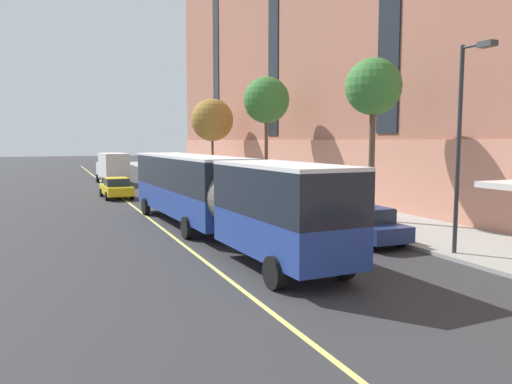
{
  "coord_description": "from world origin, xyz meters",
  "views": [
    {
      "loc": [
        -7.15,
        -16.73,
        4.36
      ],
      "look_at": [
        2.32,
        6.0,
        1.8
      ],
      "focal_mm": 35.0,
      "sensor_mm": 36.0,
      "label": 1
    }
  ],
  "objects_px": {
    "city_bus": "(212,191)",
    "parked_car_champagne_0": "(179,176)",
    "street_tree_far_uptown": "(266,101)",
    "parked_car_darkgray_1": "(244,193)",
    "street_lamp": "(464,129)",
    "taxi_cab": "(116,188)",
    "street_tree_far_downtown": "(212,120)",
    "box_truck": "(112,167)",
    "parked_car_red_7": "(215,186)",
    "parked_car_navy_2": "(363,224)",
    "street_tree_mid_block": "(373,88)",
    "parked_car_green_6": "(195,180)",
    "parked_car_white_5": "(291,205)"
  },
  "relations": [
    {
      "from": "box_truck",
      "to": "street_lamp",
      "type": "bearing_deg",
      "value": -77.7
    },
    {
      "from": "taxi_cab",
      "to": "street_tree_mid_block",
      "type": "distance_m",
      "value": 21.09
    },
    {
      "from": "street_tree_far_uptown",
      "to": "street_lamp",
      "type": "height_order",
      "value": "street_tree_far_uptown"
    },
    {
      "from": "city_bus",
      "to": "parked_car_red_7",
      "type": "xyz_separation_m",
      "value": [
        5.29,
        15.99,
        -1.31
      ]
    },
    {
      "from": "city_bus",
      "to": "box_truck",
      "type": "height_order",
      "value": "city_bus"
    },
    {
      "from": "street_tree_far_uptown",
      "to": "parked_car_champagne_0",
      "type": "bearing_deg",
      "value": 103.72
    },
    {
      "from": "street_tree_mid_block",
      "to": "parked_car_green_6",
      "type": "bearing_deg",
      "value": 99.19
    },
    {
      "from": "box_truck",
      "to": "street_lamp",
      "type": "height_order",
      "value": "street_lamp"
    },
    {
      "from": "parked_car_red_7",
      "to": "street_tree_mid_block",
      "type": "bearing_deg",
      "value": -76.99
    },
    {
      "from": "parked_car_darkgray_1",
      "to": "street_tree_far_downtown",
      "type": "relative_size",
      "value": 0.55
    },
    {
      "from": "city_bus",
      "to": "street_tree_far_uptown",
      "type": "bearing_deg",
      "value": 57.86
    },
    {
      "from": "parked_car_navy_2",
      "to": "parked_car_red_7",
      "type": "relative_size",
      "value": 0.98
    },
    {
      "from": "taxi_cab",
      "to": "street_lamp",
      "type": "bearing_deg",
      "value": -69.44
    },
    {
      "from": "parked_car_red_7",
      "to": "street_lamp",
      "type": "relative_size",
      "value": 0.61
    },
    {
      "from": "parked_car_navy_2",
      "to": "taxi_cab",
      "type": "distance_m",
      "value": 22.4
    },
    {
      "from": "parked_car_green_6",
      "to": "street_tree_far_downtown",
      "type": "xyz_separation_m",
      "value": [
        3.52,
        5.71,
        5.64
      ]
    },
    {
      "from": "box_truck",
      "to": "street_tree_mid_block",
      "type": "height_order",
      "value": "street_tree_mid_block"
    },
    {
      "from": "city_bus",
      "to": "parked_car_champagne_0",
      "type": "bearing_deg",
      "value": 79.07
    },
    {
      "from": "street_tree_far_downtown",
      "to": "street_lamp",
      "type": "relative_size",
      "value": 1.11
    },
    {
      "from": "street_tree_far_uptown",
      "to": "street_lamp",
      "type": "relative_size",
      "value": 1.19
    },
    {
      "from": "parked_car_white_5",
      "to": "parked_car_red_7",
      "type": "bearing_deg",
      "value": 90.91
    },
    {
      "from": "parked_car_darkgray_1",
      "to": "parked_car_white_5",
      "type": "xyz_separation_m",
      "value": [
        0.17,
        -6.8,
        -0.0
      ]
    },
    {
      "from": "parked_car_champagne_0",
      "to": "street_tree_mid_block",
      "type": "height_order",
      "value": "street_tree_mid_block"
    },
    {
      "from": "city_bus",
      "to": "box_truck",
      "type": "relative_size",
      "value": 2.67
    },
    {
      "from": "parked_car_red_7",
      "to": "parked_car_white_5",
      "type": "bearing_deg",
      "value": -89.09
    },
    {
      "from": "parked_car_navy_2",
      "to": "parked_car_green_6",
      "type": "distance_m",
      "value": 25.91
    },
    {
      "from": "parked_car_champagne_0",
      "to": "street_tree_far_downtown",
      "type": "xyz_separation_m",
      "value": [
        3.43,
        -0.35,
        5.64
      ]
    },
    {
      "from": "parked_car_white_5",
      "to": "parked_car_red_7",
      "type": "relative_size",
      "value": 0.91
    },
    {
      "from": "parked_car_navy_2",
      "to": "street_tree_mid_block",
      "type": "relative_size",
      "value": 0.54
    },
    {
      "from": "parked_car_champagne_0",
      "to": "parked_car_darkgray_1",
      "type": "relative_size",
      "value": 0.96
    },
    {
      "from": "parked_car_white_5",
      "to": "taxi_cab",
      "type": "height_order",
      "value": "same"
    },
    {
      "from": "parked_car_navy_2",
      "to": "parked_car_green_6",
      "type": "xyz_separation_m",
      "value": [
        -0.16,
        25.91,
        -0.0
      ]
    },
    {
      "from": "parked_car_darkgray_1",
      "to": "street_lamp",
      "type": "xyz_separation_m",
      "value": [
        1.85,
        -17.34,
        3.97
      ]
    },
    {
      "from": "city_bus",
      "to": "street_lamp",
      "type": "relative_size",
      "value": 2.59
    },
    {
      "from": "street_tree_mid_block",
      "to": "street_tree_far_uptown",
      "type": "relative_size",
      "value": 0.93
    },
    {
      "from": "parked_car_green_6",
      "to": "parked_car_white_5",
      "type": "bearing_deg",
      "value": -89.62
    },
    {
      "from": "taxi_cab",
      "to": "street_tree_far_downtown",
      "type": "relative_size",
      "value": 0.57
    },
    {
      "from": "street_tree_far_downtown",
      "to": "street_lamp",
      "type": "bearing_deg",
      "value": -92.77
    },
    {
      "from": "parked_car_green_6",
      "to": "taxi_cab",
      "type": "height_order",
      "value": "same"
    },
    {
      "from": "city_bus",
      "to": "parked_car_white_5",
      "type": "height_order",
      "value": "city_bus"
    },
    {
      "from": "parked_car_red_7",
      "to": "parked_car_green_6",
      "type": "bearing_deg",
      "value": 89.25
    },
    {
      "from": "city_bus",
      "to": "parked_car_darkgray_1",
      "type": "relative_size",
      "value": 4.27
    },
    {
      "from": "city_bus",
      "to": "parked_car_red_7",
      "type": "relative_size",
      "value": 4.24
    },
    {
      "from": "parked_car_green_6",
      "to": "street_tree_mid_block",
      "type": "distance_m",
      "value": 22.88
    },
    {
      "from": "taxi_cab",
      "to": "street_tree_far_downtown",
      "type": "distance_m",
      "value": 16.27
    },
    {
      "from": "parked_car_champagne_0",
      "to": "parked_car_darkgray_1",
      "type": "bearing_deg",
      "value": -90.4
    },
    {
      "from": "parked_car_champagne_0",
      "to": "box_truck",
      "type": "relative_size",
      "value": 0.6
    },
    {
      "from": "box_truck",
      "to": "street_lamp",
      "type": "xyz_separation_m",
      "value": [
        8.11,
        -37.2,
        3.0
      ]
    },
    {
      "from": "parked_car_navy_2",
      "to": "box_truck",
      "type": "relative_size",
      "value": 0.62
    },
    {
      "from": "parked_car_champagne_0",
      "to": "street_tree_mid_block",
      "type": "bearing_deg",
      "value": -82.96
    }
  ]
}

